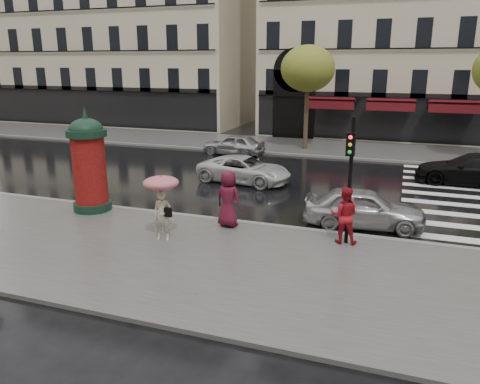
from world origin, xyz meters
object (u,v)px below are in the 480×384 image
at_px(morris_column, 89,161).
at_px(traffic_light, 350,169).
at_px(man_burgundy, 228,199).
at_px(car_black, 473,169).
at_px(woman_umbrella, 162,197).
at_px(car_far_silver, 234,145).
at_px(car_silver, 364,208).
at_px(woman_red, 344,215).
at_px(car_white, 244,170).

height_order(morris_column, traffic_light, same).
distance_m(man_burgundy, car_black, 12.88).
distance_m(man_burgundy, morris_column, 5.67).
bearing_deg(traffic_light, woman_umbrella, -163.77).
xyz_separation_m(woman_umbrella, car_far_silver, (-2.95, 14.50, -0.88)).
height_order(man_burgundy, car_silver, man_burgundy).
distance_m(woman_umbrella, woman_red, 5.73).
xyz_separation_m(car_silver, car_white, (-5.99, 4.57, -0.07)).
height_order(woman_umbrella, car_white, woman_umbrella).
bearing_deg(car_white, car_far_silver, 32.41).
bearing_deg(car_black, traffic_light, -22.55).
bearing_deg(car_far_silver, car_silver, 43.39).
distance_m(morris_column, car_black, 17.20).
bearing_deg(morris_column, car_black, 33.69).
height_order(man_burgundy, car_white, man_burgundy).
relative_size(woman_red, car_far_silver, 0.47).
relative_size(man_burgundy, car_white, 0.43).
xyz_separation_m(morris_column, traffic_light, (9.64, -0.29, 0.50)).
distance_m(woman_red, traffic_light, 1.50).
bearing_deg(traffic_light, morris_column, 178.29).
height_order(woman_umbrella, car_far_silver, woman_umbrella).
distance_m(man_burgundy, traffic_light, 4.29).
height_order(car_white, car_black, car_black).
xyz_separation_m(traffic_light, car_silver, (0.34, 2.09, -1.82)).
bearing_deg(man_burgundy, traffic_light, -170.94).
xyz_separation_m(morris_column, car_silver, (9.98, 1.80, -1.31)).
bearing_deg(car_white, traffic_light, -131.78).
relative_size(morris_column, car_far_silver, 1.03).
bearing_deg(car_silver, morris_column, 94.33).
bearing_deg(traffic_light, man_burgundy, 175.92).
bearing_deg(car_silver, car_white, 46.77).
bearing_deg(car_black, man_burgundy, -39.59).
relative_size(car_silver, car_black, 0.80).
distance_m(woman_red, car_black, 10.83).
height_order(woman_red, traffic_light, traffic_light).
relative_size(traffic_light, car_black, 0.77).
bearing_deg(morris_column, car_white, 57.95).
relative_size(woman_umbrella, car_white, 0.48).
bearing_deg(man_burgundy, car_white, -62.66).
distance_m(man_burgundy, car_silver, 4.75).
height_order(woman_umbrella, traffic_light, traffic_light).
relative_size(woman_umbrella, car_far_silver, 0.56).
bearing_deg(car_white, man_burgundy, -157.90).
distance_m(woman_umbrella, car_black, 15.31).
bearing_deg(car_silver, traffic_light, 164.87).
height_order(woman_umbrella, car_black, woman_umbrella).
bearing_deg(woman_umbrella, morris_column, 155.09).
relative_size(morris_column, car_black, 0.77).
bearing_deg(woman_red, car_white, -54.10).
xyz_separation_m(woman_red, car_black, (4.73, 9.74, -0.28)).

